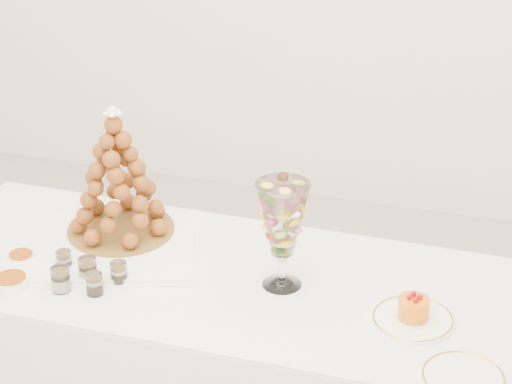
% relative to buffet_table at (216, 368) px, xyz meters
% --- Properties ---
extents(buffet_table, '(1.80, 0.74, 0.68)m').
position_rel_buffet_table_xyz_m(buffet_table, '(0.00, 0.00, 0.00)').
color(buffet_table, white).
rests_on(buffet_table, ground).
extents(lace_tray, '(0.66, 0.57, 0.02)m').
position_rel_buffet_table_xyz_m(lace_tray, '(-0.38, 0.05, 0.35)').
color(lace_tray, white).
rests_on(lace_tray, buffet_table).
extents(macaron_vase, '(0.15, 0.15, 0.33)m').
position_rel_buffet_table_xyz_m(macaron_vase, '(0.20, 0.01, 0.55)').
color(macaron_vase, white).
rests_on(macaron_vase, buffet_table).
extents(cake_plate, '(0.23, 0.23, 0.01)m').
position_rel_buffet_table_xyz_m(cake_plate, '(0.60, -0.07, 0.35)').
color(cake_plate, white).
rests_on(cake_plate, buffet_table).
extents(spare_plate, '(0.21, 0.21, 0.01)m').
position_rel_buffet_table_xyz_m(spare_plate, '(0.75, -0.28, 0.34)').
color(spare_plate, white).
rests_on(spare_plate, buffet_table).
extents(verrine_a, '(0.05, 0.05, 0.06)m').
position_rel_buffet_table_xyz_m(verrine_a, '(-0.43, -0.10, 0.37)').
color(verrine_a, white).
rests_on(verrine_a, buffet_table).
extents(verrine_b, '(0.07, 0.07, 0.07)m').
position_rel_buffet_table_xyz_m(verrine_b, '(-0.34, -0.13, 0.38)').
color(verrine_b, white).
rests_on(verrine_b, buffet_table).
extents(verrine_c, '(0.05, 0.05, 0.07)m').
position_rel_buffet_table_xyz_m(verrine_c, '(-0.25, -0.12, 0.37)').
color(verrine_c, white).
rests_on(verrine_c, buffet_table).
extents(verrine_d, '(0.07, 0.07, 0.07)m').
position_rel_buffet_table_xyz_m(verrine_d, '(-0.39, -0.20, 0.38)').
color(verrine_d, white).
rests_on(verrine_d, buffet_table).
extents(verrine_e, '(0.05, 0.05, 0.07)m').
position_rel_buffet_table_xyz_m(verrine_e, '(-0.29, -0.19, 0.37)').
color(verrine_e, white).
rests_on(verrine_e, buffet_table).
extents(ramekin_back, '(0.08, 0.08, 0.03)m').
position_rel_buffet_table_xyz_m(ramekin_back, '(-0.58, -0.09, 0.35)').
color(ramekin_back, white).
rests_on(ramekin_back, buffet_table).
extents(ramekin_front, '(0.10, 0.10, 0.03)m').
position_rel_buffet_table_xyz_m(ramekin_front, '(-0.54, -0.23, 0.36)').
color(ramekin_front, white).
rests_on(ramekin_front, buffet_table).
extents(croquembouche, '(0.34, 0.34, 0.42)m').
position_rel_buffet_table_xyz_m(croquembouche, '(-0.35, 0.14, 0.56)').
color(croquembouche, brown).
rests_on(croquembouche, lace_tray).
extents(mousse_cake, '(0.09, 0.09, 0.07)m').
position_rel_buffet_table_xyz_m(mousse_cake, '(0.59, -0.06, 0.38)').
color(mousse_cake, orange).
rests_on(mousse_cake, cake_plate).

